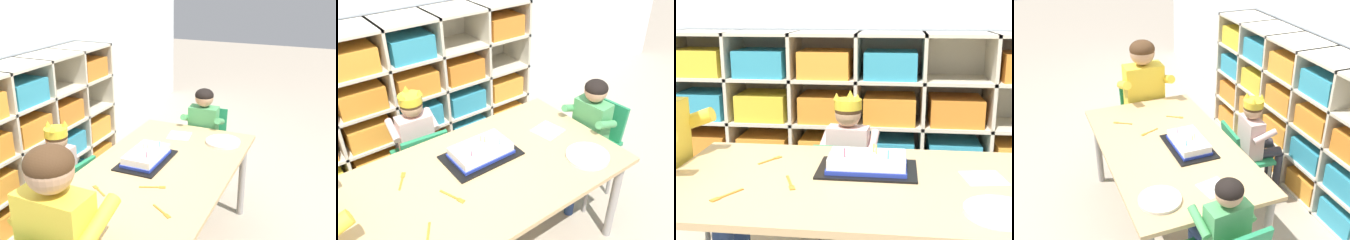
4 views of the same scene
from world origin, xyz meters
TOP-DOWN VIEW (x-y plane):
  - storage_cubby_shelf at (-0.12, 1.12)m, footprint 2.34×0.37m
  - activity_table at (0.00, 0.00)m, footprint 1.40×0.81m
  - classroom_chair_blue at (-0.09, 0.59)m, footprint 0.33×0.34m
  - child_with_crown at (-0.08, 0.69)m, footprint 0.31×0.31m
  - classroom_chair_guest_side at (0.83, -0.00)m, footprint 0.35×0.33m
  - guest_at_table_side at (0.73, -0.01)m, footprint 0.31×0.31m
  - birthday_cake_on_tray at (0.05, 0.11)m, footprint 0.39×0.25m
  - paper_plate_stack at (0.49, -0.23)m, footprint 0.22×0.22m
  - paper_napkin_square at (0.49, 0.07)m, footprint 0.17×0.17m
  - fork_at_table_front_edge at (-0.22, -0.07)m, footprint 0.07×0.13m
  - fork_near_cake_tray at (-0.41, -0.20)m, footprint 0.08×0.12m
  - fork_by_napkin at (-0.36, 0.18)m, footprint 0.08×0.11m

SIDE VIEW (x-z plane):
  - classroom_chair_blue at x=-0.09m, z-range 0.06..0.63m
  - classroom_chair_guest_side at x=0.83m, z-range 0.09..0.76m
  - storage_cubby_shelf at x=-0.12m, z-range -0.04..1.04m
  - child_with_crown at x=-0.08m, z-range 0.09..0.90m
  - activity_table at x=0.00m, z-range 0.24..0.84m
  - guest_at_table_side at x=0.73m, z-range 0.13..0.99m
  - paper_napkin_square at x=0.49m, z-range 0.60..0.60m
  - fork_at_table_front_edge at x=-0.22m, z-range 0.60..0.60m
  - fork_near_cake_tray at x=-0.41m, z-range 0.60..0.60m
  - fork_by_napkin at x=-0.36m, z-range 0.60..0.60m
  - paper_plate_stack at x=0.49m, z-range 0.60..0.62m
  - birthday_cake_on_tray at x=0.05m, z-range 0.58..0.68m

